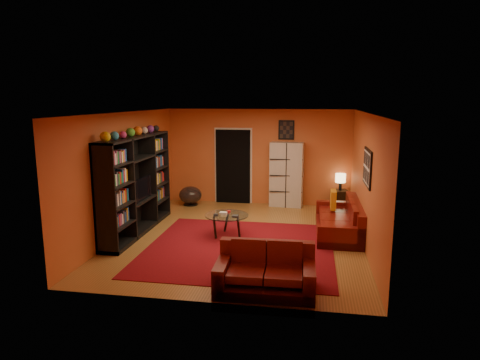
% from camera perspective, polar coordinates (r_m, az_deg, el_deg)
% --- Properties ---
extents(floor, '(6.00, 6.00, 0.00)m').
position_cam_1_polar(floor, '(9.13, 0.07, -7.57)').
color(floor, brown).
rests_on(floor, ground).
extents(ceiling, '(6.00, 6.00, 0.00)m').
position_cam_1_polar(ceiling, '(8.67, 0.07, 8.97)').
color(ceiling, white).
rests_on(ceiling, wall_back).
extents(wall_back, '(6.00, 0.00, 6.00)m').
position_cam_1_polar(wall_back, '(11.74, 2.47, 3.09)').
color(wall_back, '#BC5629').
rests_on(wall_back, floor).
extents(wall_front, '(6.00, 0.00, 6.00)m').
position_cam_1_polar(wall_front, '(5.94, -4.69, -4.67)').
color(wall_front, '#BC5629').
rests_on(wall_front, floor).
extents(wall_left, '(0.00, 6.00, 6.00)m').
position_cam_1_polar(wall_left, '(9.54, -14.92, 0.91)').
color(wall_left, '#BC5629').
rests_on(wall_left, floor).
extents(wall_right, '(0.00, 6.00, 6.00)m').
position_cam_1_polar(wall_right, '(8.76, 16.42, -0.02)').
color(wall_right, '#BC5629').
rests_on(wall_right, floor).
extents(rug, '(3.60, 3.60, 0.01)m').
position_cam_1_polar(rug, '(8.46, -0.04, -9.04)').
color(rug, '#590A12').
rests_on(rug, floor).
extents(doorway, '(0.95, 0.10, 2.04)m').
position_cam_1_polar(doorway, '(11.85, -0.93, 1.80)').
color(doorway, black).
rests_on(doorway, floor).
extents(wall_art_right, '(0.03, 1.00, 0.70)m').
position_cam_1_polar(wall_art_right, '(8.41, 16.63, 1.61)').
color(wall_art_right, black).
rests_on(wall_art_right, wall_right).
extents(wall_art_back, '(0.42, 0.03, 0.52)m').
position_cam_1_polar(wall_art_back, '(11.58, 6.20, 6.65)').
color(wall_art_back, black).
rests_on(wall_art_back, wall_back).
extents(entertainment_unit, '(0.45, 3.00, 2.10)m').
position_cam_1_polar(entertainment_unit, '(9.49, -13.61, -0.61)').
color(entertainment_unit, black).
rests_on(entertainment_unit, floor).
extents(tv, '(0.86, 0.11, 0.49)m').
position_cam_1_polar(tv, '(9.48, -13.34, -1.12)').
color(tv, black).
rests_on(tv, entertainment_unit).
extents(sofa, '(0.93, 2.26, 0.85)m').
position_cam_1_polar(sofa, '(9.53, 13.52, -5.29)').
color(sofa, '#540C0B').
rests_on(sofa, rug).
extents(loveseat, '(1.51, 0.93, 0.85)m').
position_cam_1_polar(loveseat, '(6.69, 3.45, -12.05)').
color(loveseat, '#540C0B').
rests_on(loveseat, rug).
extents(throw_pillow, '(0.12, 0.42, 0.42)m').
position_cam_1_polar(throw_pillow, '(9.90, 12.33, -2.57)').
color(throw_pillow, orange).
rests_on(throw_pillow, sofa).
extents(coffee_table, '(0.92, 0.92, 0.46)m').
position_cam_1_polar(coffee_table, '(9.05, -1.79, -4.95)').
color(coffee_table, silver).
rests_on(coffee_table, floor).
extents(storage_cabinet, '(0.90, 0.46, 1.74)m').
position_cam_1_polar(storage_cabinet, '(11.54, 6.21, 0.73)').
color(storage_cabinet, '#BCB7AD').
rests_on(storage_cabinet, floor).
extents(bowl_chair, '(0.62, 0.62, 0.51)m').
position_cam_1_polar(bowl_chair, '(11.77, -6.64, -2.03)').
color(bowl_chair, black).
rests_on(bowl_chair, floor).
extents(side_table, '(0.48, 0.48, 0.50)m').
position_cam_1_polar(side_table, '(11.63, 13.13, -2.54)').
color(side_table, black).
rests_on(side_table, floor).
extents(table_lamp, '(0.26, 0.26, 0.44)m').
position_cam_1_polar(table_lamp, '(11.51, 13.25, 0.17)').
color(table_lamp, black).
rests_on(table_lamp, side_table).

